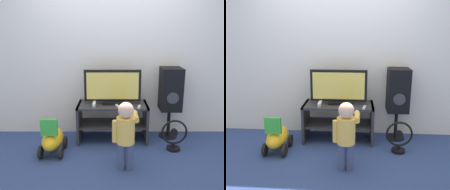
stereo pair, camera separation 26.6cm
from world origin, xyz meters
TOP-DOWN VIEW (x-y plane):
  - ground_plane at (0.00, 0.00)m, footprint 16.00×16.00m
  - wall_back at (0.00, 0.56)m, footprint 10.00×0.06m
  - tv_stand at (0.00, 0.24)m, footprint 1.03×0.48m
  - television at (0.00, 0.26)m, footprint 0.82×0.20m
  - game_console at (-0.26, 0.16)m, footprint 0.04×0.19m
  - remote_primary at (0.37, 0.07)m, footprint 0.06×0.13m
  - remote_secondary at (0.07, 0.12)m, footprint 0.07×0.13m
  - child at (0.15, -0.58)m, footprint 0.32×0.47m
  - speaker_tower at (0.87, 0.35)m, footprint 0.31×0.33m
  - floor_fan at (0.85, -0.10)m, footprint 0.36×0.18m
  - ride_on_toy at (-0.80, -0.19)m, footprint 0.31×0.55m

SIDE VIEW (x-z plane):
  - ground_plane at x=0.00m, z-range 0.00..0.00m
  - floor_fan at x=0.85m, z-range -0.02..0.42m
  - ride_on_toy at x=-0.80m, z-range -0.07..0.47m
  - tv_stand at x=0.00m, z-range 0.08..0.65m
  - child at x=0.15m, z-range 0.07..0.91m
  - remote_primary at x=0.37m, z-range 0.56..0.59m
  - remote_secondary at x=0.07m, z-range 0.56..0.59m
  - game_console at x=-0.26m, z-range 0.56..0.61m
  - speaker_tower at x=0.87m, z-range 0.20..1.28m
  - television at x=0.00m, z-range 0.56..1.06m
  - wall_back at x=0.00m, z-range 0.00..2.60m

